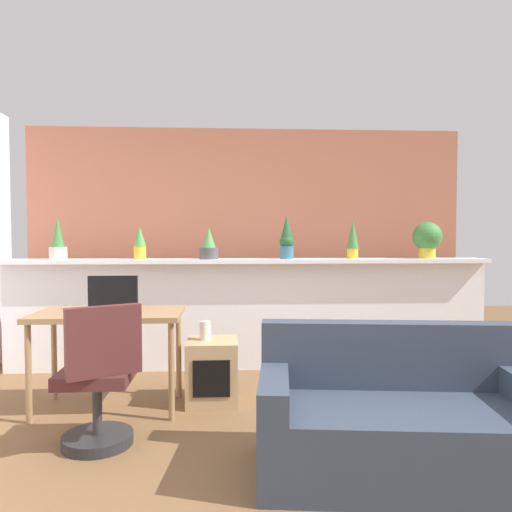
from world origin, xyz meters
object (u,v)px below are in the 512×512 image
object	(u,v)px
potted_plant_2	(209,245)
couch	(399,421)
office_chair	(99,387)
side_cube_shelf	(212,371)
potted_plant_1	(140,242)
potted_plant_3	(287,239)
tv_monitor	(113,293)
desk	(109,323)
vase_on_shelf	(205,331)
potted_plant_0	(58,242)
potted_plant_4	(353,239)
potted_plant_5	(427,238)

from	to	relation	value
potted_plant_2	couch	size ratio (longest dim) A/B	0.19
potted_plant_2	office_chair	size ratio (longest dim) A/B	0.34
side_cube_shelf	couch	bearing A→B (deg)	-47.21
potted_plant_1	side_cube_shelf	xyz separation A→B (m)	(0.73, -0.95, -1.01)
potted_plant_3	tv_monitor	distance (m)	1.79
desk	side_cube_shelf	size ratio (longest dim) A/B	2.20
tv_monitor	potted_plant_1	bearing A→B (deg)	88.10
side_cube_shelf	office_chair	bearing A→B (deg)	-130.58
office_chair	vase_on_shelf	size ratio (longest dim) A/B	6.17
side_cube_shelf	tv_monitor	bearing A→B (deg)	-178.32
potted_plant_0	tv_monitor	distance (m)	1.25
vase_on_shelf	potted_plant_2	bearing A→B (deg)	90.40
office_chair	potted_plant_4	bearing A→B (deg)	40.66
potted_plant_0	vase_on_shelf	xyz separation A→B (m)	(1.44, -0.89, -0.70)
potted_plant_3	couch	size ratio (longest dim) A/B	0.26
desk	tv_monitor	bearing A→B (deg)	78.37
potted_plant_4	side_cube_shelf	bearing A→B (deg)	-144.72
potted_plant_0	potted_plant_2	bearing A→B (deg)	0.36
potted_plant_2	side_cube_shelf	bearing A→B (deg)	-86.14
potted_plant_0	potted_plant_3	world-z (taller)	potted_plant_3
potted_plant_3	potted_plant_4	distance (m)	0.67
potted_plant_3	tv_monitor	world-z (taller)	potted_plant_3
desk	potted_plant_2	bearing A→B (deg)	54.84
potted_plant_5	office_chair	xyz separation A→B (m)	(-2.81, -1.75, -0.91)
potted_plant_5	office_chair	bearing A→B (deg)	-148.03
side_cube_shelf	vase_on_shelf	distance (m)	0.33
side_cube_shelf	couch	distance (m)	1.60
potted_plant_1	potted_plant_3	distance (m)	1.43
potted_plant_4	couch	distance (m)	2.39
potted_plant_0	potted_plant_1	xyz separation A→B (m)	(0.77, 0.04, -0.01)
potted_plant_5	potted_plant_2	bearing A→B (deg)	-178.69
potted_plant_5	office_chair	distance (m)	3.43
potted_plant_5	side_cube_shelf	size ratio (longest dim) A/B	0.73
potted_plant_4	vase_on_shelf	size ratio (longest dim) A/B	2.59
vase_on_shelf	office_chair	bearing A→B (deg)	-127.44
vase_on_shelf	potted_plant_1	bearing A→B (deg)	126.14
tv_monitor	side_cube_shelf	bearing A→B (deg)	1.68
potted_plant_0	potted_plant_1	world-z (taller)	potted_plant_0
potted_plant_4	potted_plant_5	size ratio (longest dim) A/B	1.04
potted_plant_3	desk	xyz separation A→B (m)	(-1.48, -1.02, -0.63)
potted_plant_1	tv_monitor	world-z (taller)	potted_plant_1
potted_plant_0	tv_monitor	xyz separation A→B (m)	(0.73, -0.93, -0.39)
office_chair	tv_monitor	bearing A→B (deg)	96.71
desk	tv_monitor	xyz separation A→B (m)	(0.02, 0.08, 0.22)
potted_plant_3	tv_monitor	xyz separation A→B (m)	(-1.46, -0.94, -0.41)
potted_plant_0	potted_plant_2	size ratio (longest dim) A/B	1.31
tv_monitor	potted_plant_4	bearing A→B (deg)	24.95
desk	couch	world-z (taller)	couch
couch	side_cube_shelf	bearing A→B (deg)	132.79
potted_plant_0	potted_plant_3	size ratio (longest dim) A/B	0.96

